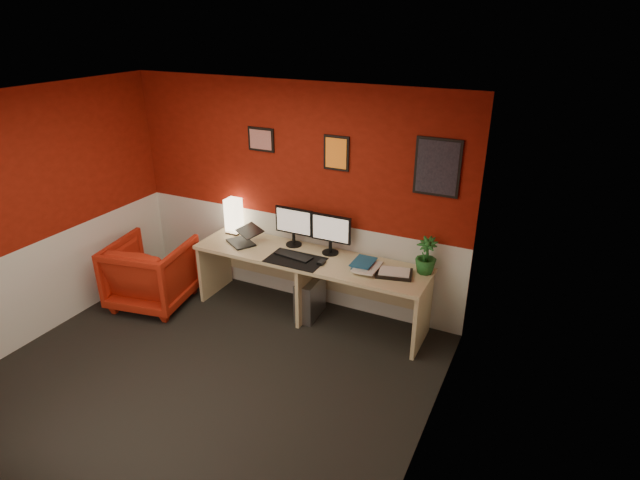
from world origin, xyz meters
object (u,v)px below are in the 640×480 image
at_px(monitor_left, 293,221).
at_px(armchair, 152,273).
at_px(shoji_lamp, 234,217).
at_px(zen_tray, 394,273).
at_px(monitor_right, 330,229).
at_px(desk, 309,287).
at_px(potted_plant, 426,256).
at_px(laptop, 240,234).
at_px(pc_tower, 310,297).

bearing_deg(monitor_left, armchair, -153.54).
xyz_separation_m(shoji_lamp, monitor_left, (0.80, -0.01, 0.09)).
bearing_deg(zen_tray, monitor_right, 167.40).
bearing_deg(desk, potted_plant, 8.67).
bearing_deg(potted_plant, laptop, -174.12).
relative_size(monitor_right, pc_tower, 1.29).
xyz_separation_m(laptop, pc_tower, (0.85, 0.04, -0.61)).
bearing_deg(armchair, monitor_right, -170.08).
relative_size(desk, zen_tray, 7.43).
bearing_deg(armchair, monitor_left, -164.01).
bearing_deg(laptop, potted_plant, 37.72).
relative_size(shoji_lamp, laptop, 1.21).
bearing_deg(desk, zen_tray, 0.24).
height_order(zen_tray, potted_plant, potted_plant).
xyz_separation_m(desk, pc_tower, (0.00, 0.01, -0.14)).
bearing_deg(monitor_right, desk, -132.94).
bearing_deg(potted_plant, monitor_left, 179.65).
xyz_separation_m(monitor_left, potted_plant, (1.50, -0.01, -0.10)).
xyz_separation_m(shoji_lamp, zen_tray, (2.04, -0.20, -0.18)).
distance_m(pc_tower, armchair, 1.85).
bearing_deg(armchair, potted_plant, -176.83).
distance_m(potted_plant, pc_tower, 1.40).
bearing_deg(shoji_lamp, monitor_right, -1.04).
height_order(monitor_right, potted_plant, monitor_right).
distance_m(laptop, armchair, 1.13).
distance_m(desk, zen_tray, 1.02).
relative_size(monitor_right, armchair, 0.68).
relative_size(desk, potted_plant, 6.90).
bearing_deg(pc_tower, desk, -120.65).
xyz_separation_m(monitor_right, pc_tower, (-0.16, -0.17, -0.80)).
xyz_separation_m(potted_plant, pc_tower, (-1.21, -0.18, -0.69)).
relative_size(laptop, pc_tower, 0.73).
height_order(desk, laptop, laptop).
bearing_deg(monitor_right, monitor_left, 178.18).
bearing_deg(potted_plant, pc_tower, -171.64).
height_order(monitor_right, pc_tower, monitor_right).
height_order(zen_tray, armchair, armchair).
height_order(monitor_left, potted_plant, monitor_left).
relative_size(shoji_lamp, zen_tray, 1.14).
xyz_separation_m(shoji_lamp, potted_plant, (2.30, -0.02, -0.01)).
distance_m(desk, monitor_right, 0.70).
height_order(shoji_lamp, monitor_left, monitor_left).
xyz_separation_m(shoji_lamp, pc_tower, (1.09, -0.19, -0.70)).
bearing_deg(laptop, shoji_lamp, 167.99).
bearing_deg(potted_plant, shoji_lamp, 179.56).
bearing_deg(armchair, pc_tower, -173.33).
xyz_separation_m(zen_tray, armchair, (-2.70, -0.54, -0.36)).
height_order(laptop, pc_tower, laptop).
distance_m(monitor_left, pc_tower, 0.87).
height_order(desk, shoji_lamp, shoji_lamp).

